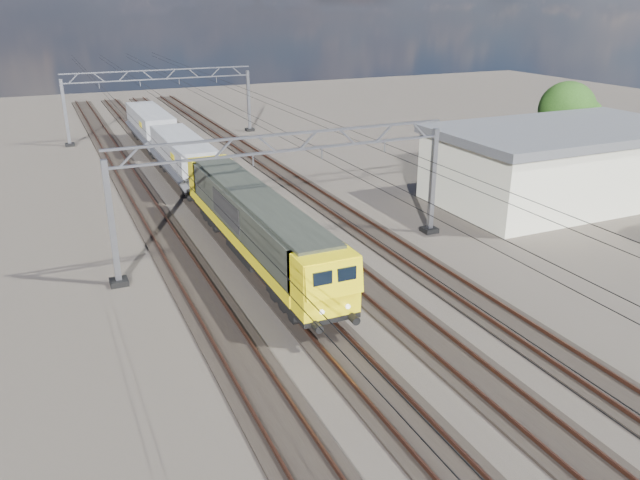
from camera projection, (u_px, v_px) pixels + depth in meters
name	position (u px, v px, depth m)	size (l,w,h in m)	color
ground	(319.00, 282.00, 32.45)	(160.00, 160.00, 0.00)	#2A2620
track_outer_west	(205.00, 303.00, 30.11)	(2.60, 140.00, 0.30)	black
track_loco	(283.00, 288.00, 31.65)	(2.60, 140.00, 0.30)	black
track_inner_east	(353.00, 275.00, 33.19)	(2.60, 140.00, 0.30)	black
track_outer_east	(417.00, 262.00, 34.73)	(2.60, 140.00, 0.30)	black
catenary_gantry_mid	(289.00, 190.00, 34.44)	(19.90, 0.90, 7.11)	gray
catenary_gantry_far	(162.00, 101.00, 65.05)	(19.90, 0.90, 7.11)	gray
overhead_wires	(264.00, 143.00, 37.18)	(12.03, 140.00, 0.53)	black
locomotive	(255.00, 222.00, 34.31)	(2.76, 21.10, 3.62)	black
hopper_wagon_lead	(183.00, 156.00, 49.39)	(3.38, 13.00, 3.25)	black
hopper_wagon_mid	(151.00, 125.00, 61.47)	(3.38, 13.00, 3.25)	black
industrial_shed	(562.00, 163.00, 45.03)	(18.60, 10.60, 5.40)	silver
tree_far	(571.00, 112.00, 54.16)	(5.36, 4.96, 7.28)	#3E291C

